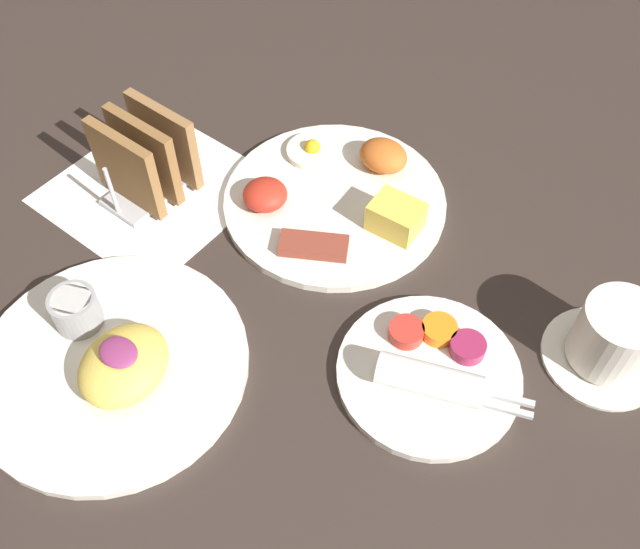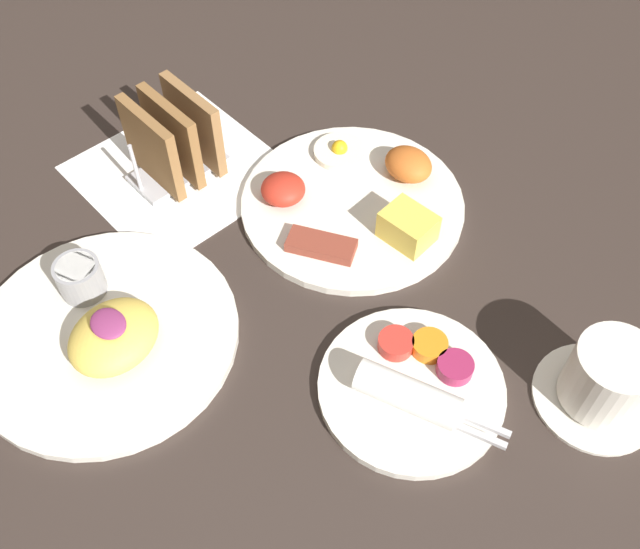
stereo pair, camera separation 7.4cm
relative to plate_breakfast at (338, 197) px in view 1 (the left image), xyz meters
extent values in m
plane|color=#332823|center=(0.01, -0.15, -0.01)|extent=(3.00, 3.00, 0.00)
cube|color=white|center=(-0.19, -0.12, -0.01)|extent=(0.22, 0.22, 0.00)
cylinder|color=silver|center=(0.00, 0.00, -0.01)|extent=(0.26, 0.26, 0.01)
cube|color=#E5C64C|center=(0.08, 0.00, 0.02)|extent=(0.06, 0.05, 0.04)
ellipsoid|color=#C66023|center=(0.01, 0.08, 0.02)|extent=(0.06, 0.05, 0.03)
cylinder|color=#F4EACC|center=(-0.07, 0.04, 0.00)|extent=(0.06, 0.06, 0.01)
sphere|color=yellow|center=(-0.07, 0.04, 0.01)|extent=(0.02, 0.02, 0.02)
ellipsoid|color=red|center=(-0.06, -0.06, 0.01)|extent=(0.05, 0.05, 0.03)
cube|color=brown|center=(0.03, -0.08, 0.00)|extent=(0.08, 0.07, 0.01)
cylinder|color=silver|center=(0.21, -0.13, -0.01)|extent=(0.18, 0.18, 0.01)
cylinder|color=#99234C|center=(0.23, -0.09, 0.01)|extent=(0.04, 0.04, 0.01)
cylinder|color=orange|center=(0.19, -0.09, 0.01)|extent=(0.04, 0.04, 0.01)
cylinder|color=red|center=(0.17, -0.11, 0.01)|extent=(0.04, 0.04, 0.01)
cylinder|color=white|center=(0.22, -0.15, 0.01)|extent=(0.10, 0.07, 0.03)
cube|color=silver|center=(0.29, -0.12, 0.01)|extent=(0.05, 0.02, 0.00)
cube|color=silver|center=(0.29, -0.13, 0.01)|extent=(0.05, 0.02, 0.00)
cylinder|color=silver|center=(-0.04, -0.32, -0.01)|extent=(0.27, 0.27, 0.01)
ellipsoid|color=#EAC651|center=(-0.02, -0.32, 0.02)|extent=(0.10, 0.11, 0.04)
ellipsoid|color=#8C3366|center=(-0.02, -0.32, 0.04)|extent=(0.04, 0.03, 0.01)
cylinder|color=#99999E|center=(-0.10, -0.30, 0.02)|extent=(0.05, 0.05, 0.04)
cylinder|color=white|center=(-0.10, -0.30, 0.03)|extent=(0.04, 0.04, 0.01)
cube|color=#B7B7BC|center=(-0.19, -0.12, -0.01)|extent=(0.06, 0.12, 0.01)
cube|color=brown|center=(-0.19, -0.15, 0.05)|extent=(0.10, 0.01, 0.10)
cube|color=brown|center=(-0.19, -0.12, 0.05)|extent=(0.10, 0.01, 0.10)
cube|color=olive|center=(-0.19, -0.09, 0.05)|extent=(0.10, 0.01, 0.10)
cylinder|color=#B7B7BC|center=(-0.19, -0.17, 0.03)|extent=(0.01, 0.00, 0.07)
cylinder|color=#B7B7BC|center=(-0.19, -0.07, 0.03)|extent=(0.01, 0.01, 0.07)
cylinder|color=silver|center=(0.34, -0.01, -0.01)|extent=(0.12, 0.12, 0.01)
cylinder|color=silver|center=(0.34, -0.01, 0.03)|extent=(0.08, 0.08, 0.07)
cylinder|color=#381E0F|center=(0.34, -0.01, 0.06)|extent=(0.06, 0.06, 0.01)
camera|label=1|loc=(0.34, -0.47, 0.61)|focal=40.00mm
camera|label=2|loc=(0.40, -0.42, 0.61)|focal=40.00mm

